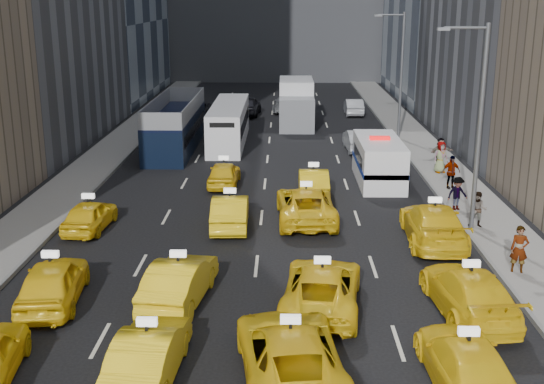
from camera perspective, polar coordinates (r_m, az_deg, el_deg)
The scene contains 35 objects.
ground at distance 19.33m, azimuth -2.28°, elevation -15.22°, with size 160.00×160.00×0.00m, color black.
sidewalk_west at distance 44.20m, azimuth -14.17°, elevation 2.55°, with size 3.00×90.00×0.15m, color gray.
sidewalk_east at distance 43.70m, azimuth 13.49°, elevation 2.45°, with size 3.00×90.00×0.15m, color gray.
curb_west at distance 43.84m, azimuth -12.34°, elevation 2.58°, with size 0.15×90.00×0.18m, color slate.
curb_east at distance 43.41m, azimuth 11.63°, elevation 2.49°, with size 0.15×90.00×0.18m, color slate.
streetlight_near at distance 30.07m, azimuth 16.79°, elevation 5.60°, with size 2.15×0.22×9.00m.
streetlight_far at distance 49.43m, azimuth 10.64°, elevation 9.86°, with size 2.15×0.22×9.00m.
taxi_5 at distance 19.22m, azimuth -10.28°, elevation -13.16°, with size 1.55×4.44×1.46m, color yellow.
taxi_6 at distance 18.79m, azimuth 1.54°, elevation -13.37°, with size 2.65×5.76×1.60m, color yellow.
taxi_7 at distance 19.28m, azimuth 15.92°, elevation -13.57°, with size 1.95×4.81×1.40m, color yellow.
taxi_8 at distance 24.26m, azimuth -17.86°, elevation -7.17°, with size 1.84×4.58×1.56m, color yellow.
taxi_9 at distance 23.41m, azimuth -7.77°, elevation -7.39°, with size 1.63×4.67×1.54m, color yellow.
taxi_10 at distance 22.88m, azimuth 4.19°, elevation -7.94°, with size 2.47×5.35×1.49m, color yellow.
taxi_11 at distance 23.32m, azimuth 16.16°, elevation -8.02°, with size 2.15×5.29×1.54m, color yellow.
taxi_12 at distance 31.30m, azimuth -15.01°, elevation -1.89°, with size 1.59×3.95×1.35m, color yellow.
taxi_13 at distance 30.64m, azimuth -3.51°, elevation -1.61°, with size 1.57×4.51×1.49m, color yellow.
taxi_14 at distance 31.46m, azimuth 2.86°, elevation -1.06°, with size 2.58×5.59×1.55m, color yellow.
taxi_15 at distance 29.44m, azimuth 13.35°, elevation -2.60°, with size 2.32×5.72×1.66m, color yellow.
taxi_16 at distance 37.36m, azimuth -4.04°, elevation 1.53°, with size 1.60×3.98×1.36m, color yellow.
taxi_17 at distance 35.61m, azimuth 3.48°, elevation 0.86°, with size 1.50×4.30×1.42m, color yellow.
nypd_van at distance 38.37m, azimuth 8.92°, elevation 2.53°, with size 2.42×6.09×2.61m.
double_decker at distance 46.79m, azimuth -8.08°, elevation 5.63°, with size 3.72×11.85×3.39m.
city_bus at distance 48.22m, azimuth -3.62°, elevation 5.69°, with size 3.31×10.95×2.78m.
box_truck at distance 55.14m, azimuth 2.04°, elevation 7.43°, with size 3.63×8.07×3.56m.
misc_car_0 at distance 46.31m, azimuth 7.15°, elevation 4.33°, with size 1.51×4.34×1.43m, color #A4A8AC.
misc_car_1 at distance 58.94m, azimuth -6.49°, elevation 6.91°, with size 2.51×5.44×1.51m, color black.
misc_car_2 at distance 61.72m, azimuth 1.13°, elevation 7.38°, with size 2.02×4.96×1.44m, color slate.
misc_car_3 at distance 59.84m, azimuth -2.02°, elevation 7.21°, with size 1.96×4.88×1.66m, color black.
misc_car_4 at distance 60.63m, azimuth 6.84°, elevation 7.10°, with size 1.48×4.26×1.40m, color #B1B3B9.
pedestrian_0 at distance 26.83m, azimuth 19.99°, elevation -4.52°, with size 0.65×0.43×1.78m, color gray.
pedestrian_1 at distance 31.47m, azimuth 16.86°, elevation -1.41°, with size 0.78×0.43×1.61m, color gray.
pedestrian_2 at distance 33.72m, azimuth 15.25°, elevation -0.11°, with size 1.05×0.43×1.63m, color gray.
pedestrian_3 at distance 37.39m, azimuth 14.75°, elevation 1.63°, with size 1.05×0.48×1.79m, color gray.
pedestrian_4 at distance 40.69m, azimuth 13.93°, elevation 2.86°, with size 0.90×0.49×1.84m, color gray.
pedestrian_5 at distance 42.39m, azimuth 13.91°, elevation 3.29°, with size 1.58×0.45×1.70m, color gray.
Camera 1 is at (1.03, -16.49, 10.03)m, focal length 45.00 mm.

